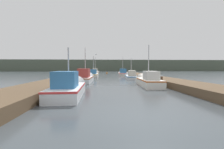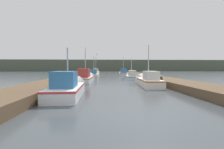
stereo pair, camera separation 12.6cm
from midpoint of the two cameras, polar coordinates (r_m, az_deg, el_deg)
The scene contains 16 objects.
ground_plane at distance 5.43m, azimuth 9.87°, elevation -15.95°, with size 200.00×200.00×0.00m.
dock_left at distance 21.53m, azimuth -15.15°, elevation -1.32°, with size 2.86×40.00×0.54m.
dock_right at distance 22.14m, azimuth 14.79°, elevation -1.21°, with size 2.86×40.00×0.54m.
distant_shore_ridge at distance 79.12m, azimuth -2.32°, elevation 3.39°, with size 120.00×16.00×5.49m.
fishing_boat_0 at distance 9.83m, azimuth -15.76°, elevation -4.72°, with size 1.82×5.36×3.39m.
fishing_boat_1 at distance 14.66m, azimuth 13.63°, elevation -2.32°, with size 1.82×5.53×4.21m.
fishing_boat_2 at distance 18.31m, azimuth -9.76°, elevation -1.18°, with size 1.74×6.16×4.48m.
fishing_boat_3 at distance 23.79m, azimuth 7.50°, elevation -0.58°, with size 2.07×6.32×3.65m.
fishing_boat_4 at distance 28.68m, azimuth -6.73°, elevation 0.01°, with size 1.75×6.11×4.35m.
fishing_boat_5 at distance 33.95m, azimuth 4.37°, elevation 0.48°, with size 2.13×6.48×4.67m.
fishing_boat_6 at distance 37.88m, azimuth -6.05°, elevation 0.76°, with size 1.80×5.69×4.82m.
mooring_piling_0 at distance 41.60m, azimuth -7.60°, elevation 1.09°, with size 0.27×0.27×1.21m.
mooring_piling_1 at distance 38.49m, azimuth -7.96°, elevation 0.89°, with size 0.26×0.26×1.11m.
mooring_piling_2 at distance 14.35m, azimuth 18.39°, elevation -2.42°, with size 0.33×0.33×0.97m.
channel_buoy at distance 43.42m, azimuth -1.62°, elevation 0.56°, with size 0.47×0.47×0.97m.
seagull_lead at distance 27.73m, azimuth -5.83°, elevation 7.58°, with size 0.33×0.55×0.12m.
Camera 2 is at (-1.11, -5.01, 1.73)m, focal length 24.00 mm.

